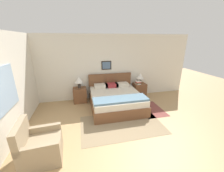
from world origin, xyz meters
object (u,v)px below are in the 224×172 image
Objects in this scene: armchair at (40,147)px; nightstand_by_door at (139,90)px; nightstand_near_window at (80,95)px; table_lamp_near_window at (79,80)px; bed at (116,99)px; table_lamp_by_door at (140,76)px.

armchair is 1.52× the size of nightstand_by_door.
table_lamp_near_window is at bearing 116.36° from nightstand_near_window.
nightstand_by_door is (2.53, 0.00, 0.00)m from nightstand_near_window.
bed is 4.38× the size of table_lamp_near_window.
table_lamp_by_door reaches higher than nightstand_by_door.
bed is 4.38× the size of table_lamp_by_door.
nightstand_by_door is at bearing -131.14° from table_lamp_by_door.
armchair is at bearing -107.51° from table_lamp_near_window.
table_lamp_near_window is 2.54m from table_lamp_by_door.
nightstand_near_window is 1.33× the size of table_lamp_near_window.
nightstand_near_window and nightstand_by_door have the same top height.
bed reaches higher than table_lamp_by_door.
armchair is at bearing -141.81° from table_lamp_by_door.
nightstand_near_window is at bearing -63.64° from table_lamp_near_window.
table_lamp_near_window is (-1.27, 0.75, 0.60)m from bed.
bed is at bearing -30.46° from nightstand_near_window.
armchair is 1.52× the size of nightstand_near_window.
bed is at bearing -149.54° from nightstand_by_door.
table_lamp_near_window reaches higher than nightstand_by_door.
nightstand_near_window is at bearing -179.88° from table_lamp_by_door.
nightstand_near_window is (-1.27, 0.75, -0.01)m from bed.
table_lamp_near_window is at bearing 158.39° from armchair.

